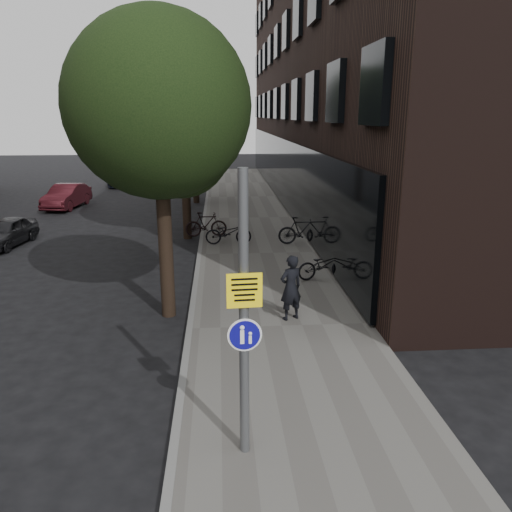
{
  "coord_description": "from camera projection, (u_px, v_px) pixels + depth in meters",
  "views": [
    {
      "loc": [
        -1.21,
        -7.86,
        5.1
      ],
      "look_at": [
        -0.41,
        3.01,
        2.0
      ],
      "focal_mm": 35.0,
      "sensor_mm": 36.0,
      "label": 1
    }
  ],
  "objects": [
    {
      "name": "parked_bike_curb_far",
      "position": [
        206.0,
        224.0,
        20.97
      ],
      "size": [
        1.78,
        0.65,
        1.05
      ],
      "primitive_type": "imported",
      "rotation": [
        0.0,
        0.0,
        1.66
      ],
      "color": "black",
      "rests_on": "sidewalk"
    },
    {
      "name": "street_tree_far",
      "position": [
        195.0,
        114.0,
        28.68
      ],
      "size": [
        5.0,
        5.0,
        7.8
      ],
      "color": "black",
      "rests_on": "ground"
    },
    {
      "name": "parked_car_far",
      "position": [
        119.0,
        178.0,
        36.85
      ],
      "size": [
        2.09,
        4.03,
        1.12
      ],
      "primitive_type": "imported",
      "rotation": [
        0.0,
        0.0,
        0.14
      ],
      "color": "#1A202F",
      "rests_on": "ground"
    },
    {
      "name": "parked_bike_curb_near",
      "position": [
        228.0,
        232.0,
        19.74
      ],
      "size": [
        1.81,
        0.64,
        0.95
      ],
      "primitive_type": "imported",
      "rotation": [
        0.0,
        0.0,
        1.57
      ],
      "color": "black",
      "rests_on": "sidewalk"
    },
    {
      "name": "sidewalk",
      "position": [
        260.0,
        255.0,
        18.61
      ],
      "size": [
        4.5,
        60.0,
        0.12
      ],
      "primitive_type": "cube",
      "color": "#615F5A",
      "rests_on": "ground"
    },
    {
      "name": "curb_edge",
      "position": [
        199.0,
        256.0,
        18.45
      ],
      "size": [
        0.15,
        60.0,
        0.13
      ],
      "primitive_type": "cube",
      "color": "slate",
      "rests_on": "ground"
    },
    {
      "name": "street_tree_near",
      "position": [
        162.0,
        114.0,
        11.9
      ],
      "size": [
        4.4,
        4.4,
        7.5
      ],
      "color": "black",
      "rests_on": "ground"
    },
    {
      "name": "street_tree_mid",
      "position": [
        185.0,
        114.0,
        20.05
      ],
      "size": [
        5.0,
        5.0,
        7.8
      ],
      "color": "black",
      "rests_on": "ground"
    },
    {
      "name": "parked_bike_facade_near",
      "position": [
        324.0,
        265.0,
        15.59
      ],
      "size": [
        1.82,
        1.0,
        0.91
      ],
      "primitive_type": "imported",
      "rotation": [
        0.0,
        0.0,
        1.81
      ],
      "color": "black",
      "rests_on": "sidewalk"
    },
    {
      "name": "parked_car_near",
      "position": [
        6.0,
        232.0,
        19.97
      ],
      "size": [
        1.77,
        3.47,
        1.13
      ],
      "primitive_type": "imported",
      "rotation": [
        0.0,
        0.0,
        -0.14
      ],
      "color": "black",
      "rests_on": "ground"
    },
    {
      "name": "signpost",
      "position": [
        244.0,
        319.0,
        7.09
      ],
      "size": [
        0.5,
        0.14,
        4.31
      ],
      "rotation": [
        0.0,
        0.0,
        0.06
      ],
      "color": "#595B5E",
      "rests_on": "sidewalk"
    },
    {
      "name": "parked_car_mid",
      "position": [
        67.0,
        196.0,
        28.06
      ],
      "size": [
        1.91,
        4.18,
        1.33
      ],
      "primitive_type": "imported",
      "rotation": [
        0.0,
        0.0,
        -0.13
      ],
      "color": "#4C151D",
      "rests_on": "ground"
    },
    {
      "name": "ground",
      "position": [
        291.0,
        407.0,
        9.02
      ],
      "size": [
        120.0,
        120.0,
        0.0
      ],
      "primitive_type": "plane",
      "color": "black",
      "rests_on": "ground"
    },
    {
      "name": "building_right_dark_brick",
      "position": [
        388.0,
        43.0,
        28.26
      ],
      "size": [
        12.0,
        40.0,
        18.0
      ],
      "primitive_type": "cube",
      "color": "black",
      "rests_on": "ground"
    },
    {
      "name": "parked_bike_facade_far",
      "position": [
        301.0,
        231.0,
        19.72
      ],
      "size": [
        1.86,
        0.59,
        1.1
      ],
      "primitive_type": "imported",
      "rotation": [
        0.0,
        0.0,
        1.53
      ],
      "color": "black",
      "rests_on": "sidewalk"
    },
    {
      "name": "pedestrian",
      "position": [
        291.0,
        288.0,
        12.38
      ],
      "size": [
        0.72,
        0.62,
        1.67
      ],
      "primitive_type": "imported",
      "rotation": [
        0.0,
        0.0,
        3.58
      ],
      "color": "black",
      "rests_on": "sidewalk"
    }
  ]
}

